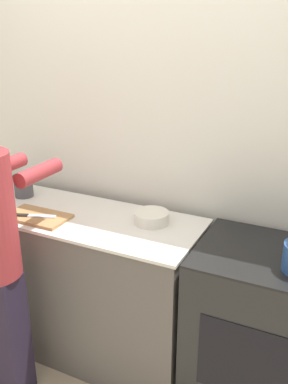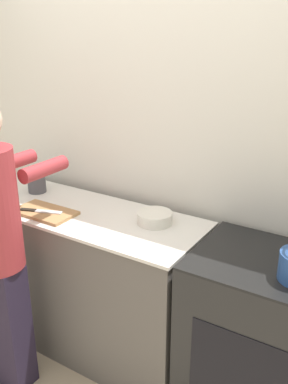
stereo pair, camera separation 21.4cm
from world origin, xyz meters
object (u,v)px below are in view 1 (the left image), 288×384
object	(u,v)px
bowl_prep	(151,217)
canister_jar	(23,186)
knife	(32,216)
cutting_board	(37,217)
oven	(265,335)

from	to	relation	value
bowl_prep	canister_jar	size ratio (longest dim) A/B	1.38
knife	bowl_prep	xyz separation A→B (m)	(0.63, 0.26, 0.01)
cutting_board	canister_jar	world-z (taller)	canister_jar
cutting_board	bowl_prep	bearing A→B (deg)	20.74
knife	bowl_prep	world-z (taller)	bowl_prep
oven	knife	bearing A→B (deg)	-172.18
bowl_prep	canister_jar	xyz separation A→B (m)	(-0.91, 0.00, 0.04)
cutting_board	oven	bearing A→B (deg)	6.91
cutting_board	canister_jar	xyz separation A→B (m)	(-0.30, 0.23, 0.06)
knife	cutting_board	bearing A→B (deg)	33.29
bowl_prep	canister_jar	world-z (taller)	canister_jar
knife	canister_jar	xyz separation A→B (m)	(-0.28, 0.26, 0.05)
canister_jar	cutting_board	bearing A→B (deg)	-38.35
oven	canister_jar	world-z (taller)	canister_jar
knife	canister_jar	world-z (taller)	canister_jar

